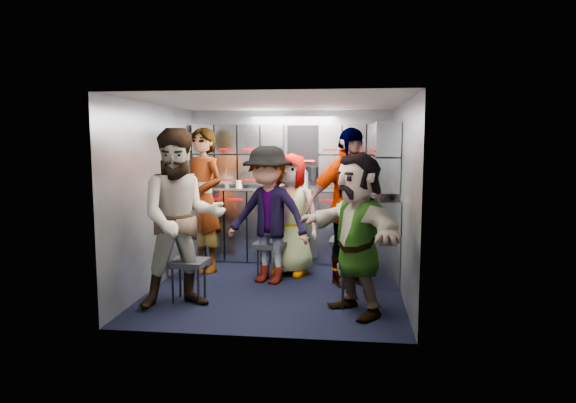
# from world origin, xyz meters

# --- Properties ---
(floor) EXTENTS (3.00, 3.00, 0.00)m
(floor) POSITION_xyz_m (0.00, 0.00, 0.00)
(floor) COLOR black
(floor) RESTS_ON ground
(wall_back) EXTENTS (2.80, 0.04, 2.10)m
(wall_back) POSITION_xyz_m (0.00, 1.50, 1.05)
(wall_back) COLOR gray
(wall_back) RESTS_ON ground
(wall_left) EXTENTS (0.04, 3.00, 2.10)m
(wall_left) POSITION_xyz_m (-1.40, 0.00, 1.05)
(wall_left) COLOR gray
(wall_left) RESTS_ON ground
(wall_right) EXTENTS (0.04, 3.00, 2.10)m
(wall_right) POSITION_xyz_m (1.40, 0.00, 1.05)
(wall_right) COLOR gray
(wall_right) RESTS_ON ground
(ceiling) EXTENTS (2.80, 3.00, 0.02)m
(ceiling) POSITION_xyz_m (0.00, 0.00, 2.10)
(ceiling) COLOR silver
(ceiling) RESTS_ON wall_back
(cart_bank_back) EXTENTS (2.68, 0.38, 0.99)m
(cart_bank_back) POSITION_xyz_m (0.00, 1.29, 0.49)
(cart_bank_back) COLOR #A2A8B2
(cart_bank_back) RESTS_ON ground
(cart_bank_left) EXTENTS (0.38, 0.76, 0.99)m
(cart_bank_left) POSITION_xyz_m (-1.19, 0.56, 0.49)
(cart_bank_left) COLOR #A2A8B2
(cart_bank_left) RESTS_ON ground
(counter) EXTENTS (2.68, 0.42, 0.03)m
(counter) POSITION_xyz_m (0.00, 1.29, 1.01)
(counter) COLOR #B7BABF
(counter) RESTS_ON cart_bank_back
(locker_bank_back) EXTENTS (2.68, 0.28, 0.82)m
(locker_bank_back) POSITION_xyz_m (0.00, 1.35, 1.49)
(locker_bank_back) COLOR #A2A8B2
(locker_bank_back) RESTS_ON wall_back
(locker_bank_right) EXTENTS (0.28, 1.00, 0.82)m
(locker_bank_right) POSITION_xyz_m (1.25, 0.70, 1.49)
(locker_bank_right) COLOR #A2A8B2
(locker_bank_right) RESTS_ON wall_right
(right_cabinet) EXTENTS (0.28, 1.20, 1.00)m
(right_cabinet) POSITION_xyz_m (1.25, 0.60, 0.50)
(right_cabinet) COLOR #A2A8B2
(right_cabinet) RESTS_ON ground
(coffee_niche) EXTENTS (0.46, 0.16, 0.84)m
(coffee_niche) POSITION_xyz_m (0.18, 1.41, 1.47)
(coffee_niche) COLOR black
(coffee_niche) RESTS_ON wall_back
(red_latch_strip) EXTENTS (2.60, 0.02, 0.03)m
(red_latch_strip) POSITION_xyz_m (0.00, 1.09, 0.88)
(red_latch_strip) COLOR #AF0608
(red_latch_strip) RESTS_ON cart_bank_back
(jump_seat_near_left) EXTENTS (0.39, 0.37, 0.44)m
(jump_seat_near_left) POSITION_xyz_m (-0.85, -0.60, 0.39)
(jump_seat_near_left) COLOR black
(jump_seat_near_left) RESTS_ON ground
(jump_seat_mid_left) EXTENTS (0.42, 0.41, 0.45)m
(jump_seat_mid_left) POSITION_xyz_m (-0.13, 0.38, 0.39)
(jump_seat_mid_left) COLOR black
(jump_seat_mid_left) RESTS_ON ground
(jump_seat_center) EXTENTS (0.48, 0.47, 0.45)m
(jump_seat_center) POSITION_xyz_m (0.09, 0.79, 0.40)
(jump_seat_center) COLOR black
(jump_seat_center) RESTS_ON ground
(jump_seat_mid_right) EXTENTS (0.44, 0.42, 0.49)m
(jump_seat_mid_right) POSITION_xyz_m (0.80, 0.45, 0.43)
(jump_seat_mid_right) COLOR black
(jump_seat_mid_right) RESTS_ON ground
(jump_seat_near_right) EXTENTS (0.39, 0.37, 0.42)m
(jump_seat_near_right) POSITION_xyz_m (0.89, -0.60, 0.37)
(jump_seat_near_right) COLOR black
(jump_seat_near_right) RESTS_ON ground
(attendant_standing) EXTENTS (0.80, 0.74, 1.84)m
(attendant_standing) POSITION_xyz_m (-1.05, 0.64, 0.92)
(attendant_standing) COLOR black
(attendant_standing) RESTS_ON ground
(attendant_arc_a) EXTENTS (1.08, 0.98, 1.81)m
(attendant_arc_a) POSITION_xyz_m (-0.85, -0.78, 0.91)
(attendant_arc_a) COLOR black
(attendant_arc_a) RESTS_ON ground
(attendant_arc_b) EXTENTS (1.19, 0.93, 1.62)m
(attendant_arc_b) POSITION_xyz_m (-0.13, 0.20, 0.81)
(attendant_arc_b) COLOR black
(attendant_arc_b) RESTS_ON ground
(attendant_arc_c) EXTENTS (0.84, 0.66, 1.53)m
(attendant_arc_c) POSITION_xyz_m (0.09, 0.61, 0.76)
(attendant_arc_c) COLOR black
(attendant_arc_c) RESTS_ON ground
(attendant_arc_d) EXTENTS (1.15, 0.93, 1.83)m
(attendant_arc_d) POSITION_xyz_m (0.80, 0.27, 0.92)
(attendant_arc_d) COLOR black
(attendant_arc_d) RESTS_ON ground
(attendant_arc_e) EXTENTS (1.25, 1.46, 1.58)m
(attendant_arc_e) POSITION_xyz_m (0.89, -0.78, 0.79)
(attendant_arc_e) COLOR black
(attendant_arc_e) RESTS_ON ground
(bottle_left) EXTENTS (0.06, 0.06, 0.26)m
(bottle_left) POSITION_xyz_m (-0.88, 1.24, 1.16)
(bottle_left) COLOR white
(bottle_left) RESTS_ON counter
(bottle_mid) EXTENTS (0.06, 0.06, 0.26)m
(bottle_mid) POSITION_xyz_m (0.20, 1.24, 1.16)
(bottle_mid) COLOR white
(bottle_mid) RESTS_ON counter
(bottle_right) EXTENTS (0.06, 0.06, 0.22)m
(bottle_right) POSITION_xyz_m (0.23, 1.24, 1.14)
(bottle_right) COLOR white
(bottle_right) RESTS_ON counter
(cup_left) EXTENTS (0.09, 0.09, 0.10)m
(cup_left) POSITION_xyz_m (-0.70, 1.23, 1.08)
(cup_left) COLOR #CAB78E
(cup_left) RESTS_ON counter
(cup_right) EXTENTS (0.08, 0.08, 0.10)m
(cup_right) POSITION_xyz_m (0.95, 1.23, 1.08)
(cup_right) COLOR #CAB78E
(cup_right) RESTS_ON counter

